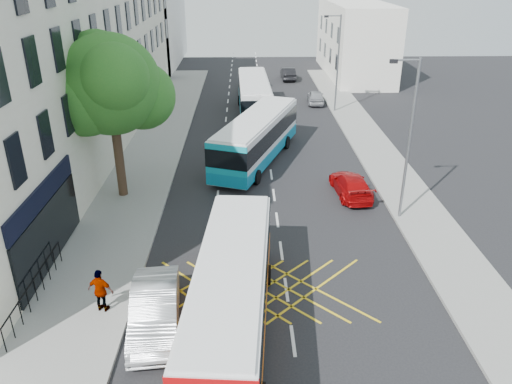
{
  "coord_description": "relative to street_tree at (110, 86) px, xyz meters",
  "views": [
    {
      "loc": [
        -1.62,
        -10.62,
        12.08
      ],
      "look_at": [
        -1.12,
        10.68,
        2.2
      ],
      "focal_mm": 35.0,
      "sensor_mm": 36.0,
      "label": 1
    }
  ],
  "objects": [
    {
      "name": "pavement_left",
      "position": [
        0.01,
        0.03,
        -6.22
      ],
      "size": [
        5.0,
        70.0,
        0.15
      ],
      "primitive_type": "cube",
      "color": "gray",
      "rests_on": "ground"
    },
    {
      "name": "pavement_right",
      "position": [
        16.01,
        0.03,
        -6.22
      ],
      "size": [
        3.0,
        70.0,
        0.15
      ],
      "primitive_type": "cube",
      "color": "gray",
      "rests_on": "ground"
    },
    {
      "name": "terrace_main",
      "position": [
        -5.49,
        9.52,
        0.46
      ],
      "size": [
        8.3,
        45.0,
        13.5
      ],
      "color": "beige",
      "rests_on": "ground"
    },
    {
      "name": "terrace_far",
      "position": [
        -5.49,
        40.03,
        -1.29
      ],
      "size": [
        8.0,
        20.0,
        10.0
      ],
      "primitive_type": "cube",
      "color": "silver",
      "rests_on": "ground"
    },
    {
      "name": "building_right",
      "position": [
        19.51,
        33.03,
        -2.29
      ],
      "size": [
        6.0,
        18.0,
        8.0
      ],
      "primitive_type": "cube",
      "color": "silver",
      "rests_on": "ground"
    },
    {
      "name": "street_tree",
      "position": [
        0.0,
        0.0,
        0.0
      ],
      "size": [
        6.3,
        5.7,
        8.8
      ],
      "color": "#382619",
      "rests_on": "pavement_left"
    },
    {
      "name": "lamp_near",
      "position": [
        14.71,
        -2.97,
        -1.68
      ],
      "size": [
        1.45,
        0.15,
        8.0
      ],
      "color": "slate",
      "rests_on": "pavement_right"
    },
    {
      "name": "lamp_far",
      "position": [
        14.71,
        17.03,
        -1.68
      ],
      "size": [
        1.45,
        0.15,
        8.0
      ],
      "color": "slate",
      "rests_on": "pavement_right"
    },
    {
      "name": "railings",
      "position": [
        -1.19,
        -9.67,
        -5.57
      ],
      "size": [
        0.08,
        5.6,
        1.14
      ],
      "primitive_type": null,
      "color": "black",
      "rests_on": "pavement_left"
    },
    {
      "name": "bus_near",
      "position": [
        6.38,
        -11.28,
        -4.75
      ],
      "size": [
        3.19,
        10.55,
        2.92
      ],
      "rotation": [
        0.0,
        0.0,
        -0.08
      ],
      "color": "silver",
      "rests_on": "ground"
    },
    {
      "name": "bus_mid",
      "position": [
        7.66,
        5.41,
        -4.68
      ],
      "size": [
        6.09,
        11.08,
        3.06
      ],
      "rotation": [
        0.0,
        0.0,
        -0.35
      ],
      "color": "silver",
      "rests_on": "ground"
    },
    {
      "name": "bus_far",
      "position": [
        7.72,
        16.67,
        -4.7
      ],
      "size": [
        2.9,
        10.83,
        3.03
      ],
      "rotation": [
        0.0,
        0.0,
        0.03
      ],
      "color": "silver",
      "rests_on": "ground"
    },
    {
      "name": "parked_car_silver",
      "position": [
        3.61,
        -11.13,
        -5.52
      ],
      "size": [
        2.12,
        4.85,
        1.55
      ],
      "primitive_type": "imported",
      "rotation": [
        0.0,
        0.0,
        0.1
      ],
      "color": "#B5B8BD",
      "rests_on": "ground"
    },
    {
      "name": "red_hatchback",
      "position": [
        12.85,
        -0.04,
        -5.67
      ],
      "size": [
        2.07,
        4.43,
        1.25
      ],
      "primitive_type": "imported",
      "rotation": [
        0.0,
        0.0,
        3.22
      ],
      "color": "#A90709",
      "rests_on": "ground"
    },
    {
      "name": "distant_car_grey",
      "position": [
        7.85,
        25.01,
        -5.57
      ],
      "size": [
        2.95,
        5.43,
        1.45
      ],
      "primitive_type": "imported",
      "rotation": [
        0.0,
        0.0,
        -0.11
      ],
      "color": "#3B3D42",
      "rests_on": "ground"
    },
    {
      "name": "distant_car_silver",
      "position": [
        13.5,
        20.0,
        -5.67
      ],
      "size": [
        1.73,
        3.77,
        1.25
      ],
      "primitive_type": "imported",
      "rotation": [
        0.0,
        0.0,
        3.07
      ],
      "color": "#94969B",
      "rests_on": "ground"
    },
    {
      "name": "distant_car_dark",
      "position": [
        11.78,
        30.41,
        -5.63
      ],
      "size": [
        1.51,
        4.08,
        1.33
      ],
      "primitive_type": "imported",
      "rotation": [
        0.0,
        0.0,
        3.17
      ],
      "color": "black",
      "rests_on": "ground"
    },
    {
      "name": "pedestrian_far",
      "position": [
        1.51,
        -10.29,
        -5.26
      ],
      "size": [
        1.11,
        0.7,
        1.75
      ],
      "primitive_type": "imported",
      "rotation": [
        0.0,
        0.0,
        2.86
      ],
      "color": "gray",
      "rests_on": "pavement_left"
    }
  ]
}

